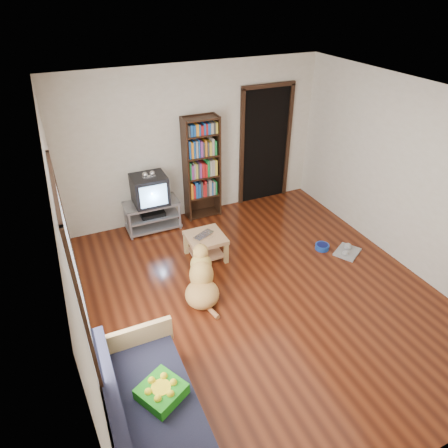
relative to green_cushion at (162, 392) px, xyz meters
name	(u,v)px	position (x,y,z in m)	size (l,w,h in m)	color
ground	(263,294)	(1.75, 1.24, -0.48)	(5.00, 5.00, 0.00)	#612610
ceiling	(276,102)	(1.75, 1.24, 2.12)	(5.00, 5.00, 0.00)	white
wall_back	(195,144)	(1.75, 3.74, 0.82)	(4.50, 4.50, 0.00)	beige
wall_front	(443,374)	(1.75, -1.26, 0.82)	(4.50, 4.50, 0.00)	beige
wall_left	(71,258)	(-0.50, 1.24, 0.82)	(5.00, 5.00, 0.00)	beige
wall_right	(410,179)	(4.00, 1.24, 0.82)	(5.00, 5.00, 0.00)	beige
green_cushion	(162,392)	(0.00, 0.00, 0.00)	(0.36, 0.36, 0.12)	#1F961B
laptop	(206,236)	(1.36, 2.30, -0.07)	(0.33, 0.21, 0.03)	#B8B8BD
dog_bowl	(322,247)	(3.13, 1.80, -0.44)	(0.22, 0.22, 0.08)	#153B94
grey_rag	(347,252)	(3.43, 1.55, -0.47)	(0.40, 0.32, 0.03)	#9A9A9A
window	(74,270)	(-0.48, 0.74, 1.02)	(0.03, 1.46, 1.70)	white
doorway	(265,143)	(3.10, 3.72, 0.64)	(1.03, 0.05, 2.19)	black
tv_stand	(152,215)	(0.85, 3.49, -0.21)	(0.90, 0.45, 0.50)	#99999E
crt_tv	(149,189)	(0.85, 3.51, 0.26)	(0.55, 0.52, 0.58)	black
bookshelf	(201,163)	(1.80, 3.58, 0.52)	(0.60, 0.30, 1.80)	black
sofa	(155,425)	(-0.12, -0.14, -0.22)	(0.80, 1.80, 0.80)	tan
coffee_table	(206,243)	(1.36, 2.33, -0.20)	(0.55, 0.55, 0.40)	tan
dog	(202,280)	(0.99, 1.55, -0.22)	(0.59, 0.88, 0.73)	tan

